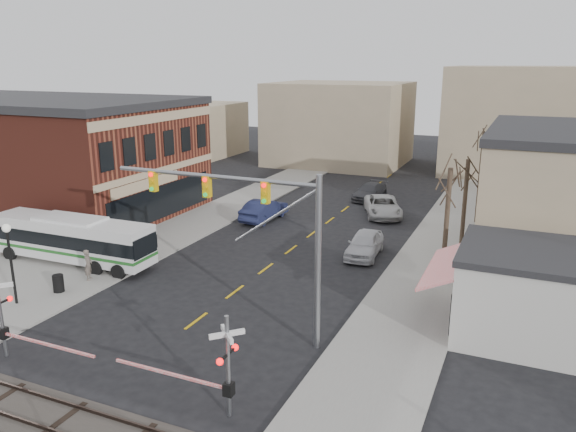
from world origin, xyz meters
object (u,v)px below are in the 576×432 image
object	(u,v)px
traffic_signal_mast	(259,218)
rr_crossing_west	(8,317)
trash_bin	(58,283)
car_a	(365,244)
pedestrian_far	(97,240)
pedestrian_near	(88,265)
car_d	(370,192)
car_b	(264,210)
transit_bus	(72,239)
car_c	(383,206)
street_lamp	(9,247)
rr_crossing_east	(218,365)

from	to	relation	value
traffic_signal_mast	rr_crossing_west	xyz separation A→B (m)	(-9.01, -6.23, -3.80)
trash_bin	rr_crossing_west	bearing A→B (deg)	-60.24
car_a	pedestrian_far	bearing A→B (deg)	-160.81
rr_crossing_west	pedestrian_near	xyz separation A→B (m)	(-3.24, 8.23, -0.93)
car_d	pedestrian_far	xyz separation A→B (m)	(-12.45, -22.52, 0.28)
traffic_signal_mast	car_a	world-z (taller)	traffic_signal_mast
pedestrian_near	car_b	bearing A→B (deg)	-36.31
trash_bin	transit_bus	bearing A→B (deg)	124.65
trash_bin	pedestrian_far	bearing A→B (deg)	113.15
trash_bin	car_d	world-z (taller)	car_d
trash_bin	car_c	xyz separation A→B (m)	(12.45, 23.38, 0.20)
pedestrian_far	transit_bus	bearing A→B (deg)	-140.78
trash_bin	car_d	bearing A→B (deg)	70.96
traffic_signal_mast	car_b	world-z (taller)	traffic_signal_mast
street_lamp	car_a	distance (m)	21.24
rr_crossing_west	trash_bin	xyz separation A→B (m)	(-3.51, 6.15, -1.36)
rr_crossing_east	pedestrian_far	xyz separation A→B (m)	(-16.44, 12.04, -0.96)
traffic_signal_mast	rr_crossing_west	size ratio (longest dim) A/B	1.88
car_b	trash_bin	bearing A→B (deg)	81.30
car_a	car_b	xyz separation A→B (m)	(-9.97, 5.20, 0.03)
car_a	pedestrian_near	size ratio (longest dim) A/B	2.63
rr_crossing_west	trash_bin	world-z (taller)	rr_crossing_west
rr_crossing_east	street_lamp	bearing A→B (deg)	165.20
rr_crossing_east	pedestrian_near	size ratio (longest dim) A/B	3.04
rr_crossing_west	street_lamp	xyz separation A→B (m)	(-4.40, 4.05, 1.29)
rr_crossing_east	car_b	distance (m)	26.15
street_lamp	car_c	size ratio (longest dim) A/B	0.75
trash_bin	pedestrian_near	bearing A→B (deg)	82.44
car_c	pedestrian_near	size ratio (longest dim) A/B	3.18
rr_crossing_west	trash_bin	size ratio (longest dim) A/B	5.72
pedestrian_near	car_a	bearing A→B (deg)	-74.91
transit_bus	rr_crossing_west	xyz separation A→B (m)	(6.36, -10.27, 0.32)
rr_crossing_west	street_lamp	bearing A→B (deg)	137.35
rr_crossing_east	car_a	size ratio (longest dim) A/B	1.15
car_c	trash_bin	bearing A→B (deg)	-139.62
rr_crossing_east	car_c	distance (m)	29.42
traffic_signal_mast	rr_crossing_east	distance (m)	7.28
rr_crossing_east	pedestrian_near	xyz separation A→B (m)	(-13.57, 8.08, -0.93)
trash_bin	pedestrian_far	xyz separation A→B (m)	(-2.59, 6.05, 0.40)
street_lamp	car_b	size ratio (longest dim) A/B	0.84
transit_bus	pedestrian_far	bearing A→B (deg)	82.34
transit_bus	street_lamp	xyz separation A→B (m)	(1.96, -6.22, 1.60)
car_c	pedestrian_far	distance (m)	22.94
rr_crossing_west	car_d	size ratio (longest dim) A/B	1.11
street_lamp	car_a	size ratio (longest dim) A/B	0.90
pedestrian_near	car_c	bearing A→B (deg)	-53.34
car_a	car_b	distance (m)	11.25
traffic_signal_mast	street_lamp	size ratio (longest dim) A/B	2.40
traffic_signal_mast	pedestrian_near	xyz separation A→B (m)	(-12.24, 2.00, -4.72)
rr_crossing_west	car_a	xyz separation A→B (m)	(10.37, 19.12, -1.14)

